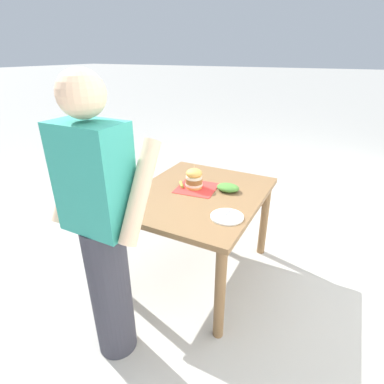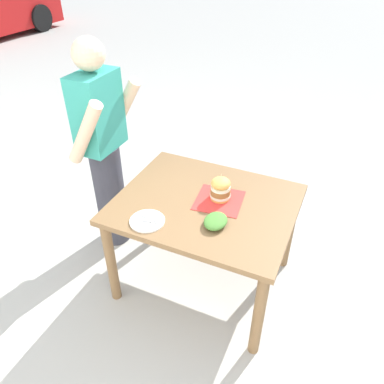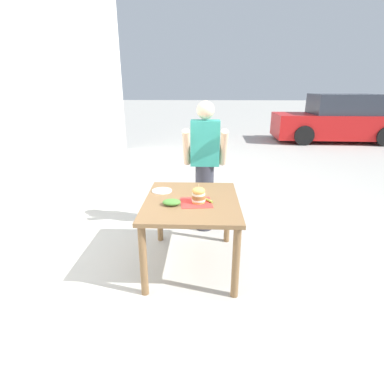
# 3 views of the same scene
# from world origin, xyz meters

# --- Properties ---
(ground_plane) EXTENTS (80.00, 80.00, 0.00)m
(ground_plane) POSITION_xyz_m (0.00, 0.00, 0.00)
(ground_plane) COLOR #ADAAA3
(patio_table) EXTENTS (0.96, 1.17, 0.76)m
(patio_table) POSITION_xyz_m (0.00, 0.00, 0.65)
(patio_table) COLOR brown
(patio_table) RESTS_ON ground
(serving_paper) EXTENTS (0.34, 0.34, 0.00)m
(serving_paper) POSITION_xyz_m (0.05, -0.08, 0.76)
(serving_paper) COLOR red
(serving_paper) RESTS_ON patio_table
(sandwich) EXTENTS (0.14, 0.14, 0.19)m
(sandwich) POSITION_xyz_m (0.07, -0.07, 0.84)
(sandwich) COLOR gold
(sandwich) RESTS_ON serving_paper
(pickle_spear) EXTENTS (0.08, 0.09, 0.02)m
(pickle_spear) POSITION_xyz_m (0.18, -0.05, 0.77)
(pickle_spear) COLOR #8EA83D
(pickle_spear) RESTS_ON serving_paper
(side_plate_with_forks) EXTENTS (0.22, 0.22, 0.02)m
(side_plate_with_forks) POSITION_xyz_m (-0.34, 0.25, 0.76)
(side_plate_with_forks) COLOR white
(side_plate_with_forks) RESTS_ON patio_table
(side_salad) EXTENTS (0.18, 0.14, 0.06)m
(side_salad) POSITION_xyz_m (-0.19, -0.14, 0.78)
(side_salad) COLOR #477F33
(side_salad) RESTS_ON patio_table
(diner_across_table) EXTENTS (0.55, 0.35, 1.69)m
(diner_across_table) POSITION_xyz_m (0.13, 0.89, 0.88)
(diner_across_table) COLOR #33333D
(diner_across_table) RESTS_ON ground
(parked_car_near_curb) EXTENTS (4.22, 1.87, 1.60)m
(parked_car_near_curb) POSITION_xyz_m (-6.97, 7.73, 0.72)
(parked_car_near_curb) COLOR silver
(parked_car_near_curb) RESTS_ON ground
(parked_car_mid_block) EXTENTS (4.25, 1.93, 1.60)m
(parked_car_mid_block) POSITION_xyz_m (4.77, 7.93, 0.72)
(parked_car_mid_block) COLOR red
(parked_car_mid_block) RESTS_ON ground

